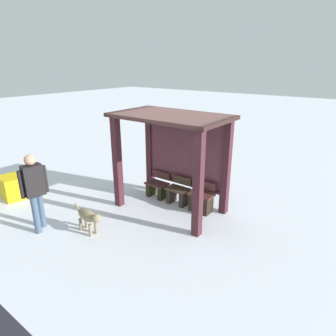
{
  "coord_description": "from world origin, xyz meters",
  "views": [
    {
      "loc": [
        4.03,
        -5.45,
        3.55
      ],
      "look_at": [
        -0.21,
        0.18,
        1.02
      ],
      "focal_mm": 31.2,
      "sensor_mm": 36.0,
      "label": 1
    }
  ],
  "objects_px": {
    "bus_shelter": "(175,143)",
    "grit_bin": "(13,187)",
    "bench_center_inside": "(178,193)",
    "dog": "(88,217)",
    "person_walking": "(34,187)",
    "bench_left_inside": "(157,187)",
    "bench_right_inside": "(201,200)"
  },
  "relations": [
    {
      "from": "bench_right_inside",
      "to": "grit_bin",
      "type": "distance_m",
      "value": 5.2
    },
    {
      "from": "person_walking",
      "to": "grit_bin",
      "type": "xyz_separation_m",
      "value": [
        -2.14,
        0.48,
        -0.72
      ]
    },
    {
      "from": "bench_center_inside",
      "to": "dog",
      "type": "height_order",
      "value": "bench_center_inside"
    },
    {
      "from": "bench_center_inside",
      "to": "dog",
      "type": "xyz_separation_m",
      "value": [
        -0.75,
        -2.36,
        0.1
      ]
    },
    {
      "from": "bench_left_inside",
      "to": "bench_center_inside",
      "type": "xyz_separation_m",
      "value": [
        0.71,
        -0.0,
        0.01
      ]
    },
    {
      "from": "bus_shelter",
      "to": "person_walking",
      "type": "xyz_separation_m",
      "value": [
        -1.74,
        -2.77,
        -0.68
      ]
    },
    {
      "from": "person_walking",
      "to": "bus_shelter",
      "type": "bearing_deg",
      "value": 57.89
    },
    {
      "from": "bench_center_inside",
      "to": "person_walking",
      "type": "bearing_deg",
      "value": -120.65
    },
    {
      "from": "bench_left_inside",
      "to": "grit_bin",
      "type": "height_order",
      "value": "bench_left_inside"
    },
    {
      "from": "dog",
      "to": "bench_center_inside",
      "type": "bearing_deg",
      "value": 72.42
    },
    {
      "from": "dog",
      "to": "grit_bin",
      "type": "bearing_deg",
      "value": -178.25
    },
    {
      "from": "bench_right_inside",
      "to": "bus_shelter",
      "type": "bearing_deg",
      "value": -167.1
    },
    {
      "from": "dog",
      "to": "grit_bin",
      "type": "xyz_separation_m",
      "value": [
        -3.13,
        -0.1,
        -0.08
      ]
    },
    {
      "from": "bench_center_inside",
      "to": "bench_right_inside",
      "type": "xyz_separation_m",
      "value": [
        0.71,
        -0.0,
        0.02
      ]
    },
    {
      "from": "bus_shelter",
      "to": "dog",
      "type": "height_order",
      "value": "bus_shelter"
    },
    {
      "from": "bench_right_inside",
      "to": "bench_center_inside",
      "type": "bearing_deg",
      "value": 179.9
    },
    {
      "from": "bench_center_inside",
      "to": "bus_shelter",
      "type": "bearing_deg",
      "value": -90.0
    },
    {
      "from": "bench_center_inside",
      "to": "bench_left_inside",
      "type": "bearing_deg",
      "value": 179.92
    },
    {
      "from": "bus_shelter",
      "to": "bench_center_inside",
      "type": "xyz_separation_m",
      "value": [
        0.0,
        0.16,
        -1.43
      ]
    },
    {
      "from": "bus_shelter",
      "to": "grit_bin",
      "type": "bearing_deg",
      "value": -149.49
    },
    {
      "from": "bench_center_inside",
      "to": "grit_bin",
      "type": "bearing_deg",
      "value": -147.72
    },
    {
      "from": "person_walking",
      "to": "dog",
      "type": "relative_size",
      "value": 1.95
    },
    {
      "from": "bench_right_inside",
      "to": "person_walking",
      "type": "height_order",
      "value": "person_walking"
    },
    {
      "from": "grit_bin",
      "to": "bench_center_inside",
      "type": "bearing_deg",
      "value": 32.28
    },
    {
      "from": "bench_center_inside",
      "to": "dog",
      "type": "distance_m",
      "value": 2.47
    },
    {
      "from": "bench_center_inside",
      "to": "grit_bin",
      "type": "relative_size",
      "value": 1.03
    },
    {
      "from": "bus_shelter",
      "to": "person_walking",
      "type": "height_order",
      "value": "bus_shelter"
    },
    {
      "from": "person_walking",
      "to": "dog",
      "type": "bearing_deg",
      "value": 30.24
    },
    {
      "from": "bus_shelter",
      "to": "grit_bin",
      "type": "height_order",
      "value": "bus_shelter"
    },
    {
      "from": "bench_center_inside",
      "to": "bench_right_inside",
      "type": "bearing_deg",
      "value": -0.1
    },
    {
      "from": "bus_shelter",
      "to": "bench_left_inside",
      "type": "relative_size",
      "value": 3.91
    },
    {
      "from": "dog",
      "to": "bench_right_inside",
      "type": "bearing_deg",
      "value": 58.23
    }
  ]
}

